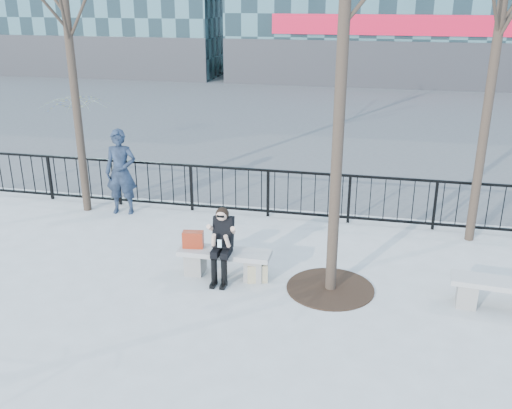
% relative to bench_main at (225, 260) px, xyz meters
% --- Properties ---
extents(ground, '(120.00, 120.00, 0.00)m').
position_rel_bench_main_xyz_m(ground, '(0.00, 0.00, -0.30)').
color(ground, '#A0A09B').
rests_on(ground, ground).
extents(street_surface, '(60.00, 23.00, 0.01)m').
position_rel_bench_main_xyz_m(street_surface, '(0.00, 15.00, -0.30)').
color(street_surface, '#474747').
rests_on(street_surface, ground).
extents(railing, '(14.00, 0.06, 1.10)m').
position_rel_bench_main_xyz_m(railing, '(0.00, 3.00, 0.25)').
color(railing, black).
rests_on(railing, ground).
extents(tree_grate, '(1.50, 1.50, 0.02)m').
position_rel_bench_main_xyz_m(tree_grate, '(1.90, -0.10, -0.29)').
color(tree_grate, black).
rests_on(tree_grate, ground).
extents(bench_main, '(1.65, 0.46, 0.49)m').
position_rel_bench_main_xyz_m(bench_main, '(0.00, 0.00, 0.00)').
color(bench_main, slate).
rests_on(bench_main, ground).
extents(bench_second, '(1.61, 0.45, 0.48)m').
position_rel_bench_main_xyz_m(bench_second, '(4.64, -0.15, -0.01)').
color(bench_second, slate).
rests_on(bench_second, ground).
extents(seated_woman, '(0.50, 0.64, 1.34)m').
position_rel_bench_main_xyz_m(seated_woman, '(0.00, -0.16, 0.37)').
color(seated_woman, black).
rests_on(seated_woman, ground).
extents(handbag, '(0.39, 0.22, 0.30)m').
position_rel_bench_main_xyz_m(handbag, '(-0.58, 0.02, 0.34)').
color(handbag, maroon).
rests_on(handbag, bench_main).
extents(shopping_bag, '(0.37, 0.22, 0.33)m').
position_rel_bench_main_xyz_m(shopping_bag, '(0.63, -0.12, -0.13)').
color(shopping_bag, '#C8B88D').
rests_on(shopping_bag, ground).
extents(standing_man, '(0.77, 0.57, 1.95)m').
position_rel_bench_main_xyz_m(standing_man, '(-3.09, 2.52, 0.67)').
color(standing_man, black).
rests_on(standing_man, ground).
extents(vendor_umbrella, '(2.54, 2.57, 1.90)m').
position_rel_bench_main_xyz_m(vendor_umbrella, '(-6.48, 6.77, 0.65)').
color(vendor_umbrella, '#F7F137').
rests_on(vendor_umbrella, ground).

